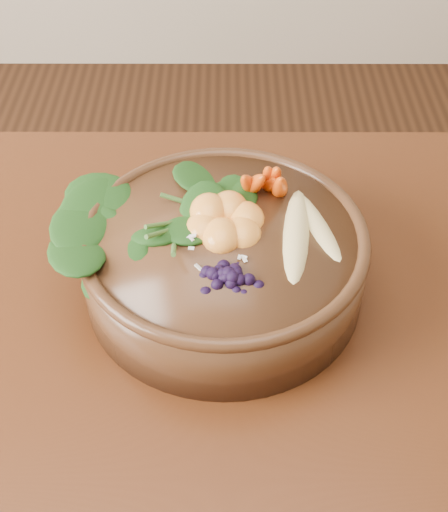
{
  "coord_description": "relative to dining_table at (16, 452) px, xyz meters",
  "views": [
    {
      "loc": [
        0.22,
        -0.39,
        1.32
      ],
      "look_at": [
        0.22,
        0.15,
        0.8
      ],
      "focal_mm": 50.0,
      "sensor_mm": 36.0,
      "label": 1
    }
  ],
  "objects": [
    {
      "name": "dining_table",
      "position": [
        0.0,
        0.0,
        0.0
      ],
      "size": [
        1.6,
        0.9,
        0.75
      ],
      "color": "#331C0C",
      "rests_on": "ground"
    },
    {
      "name": "stoneware_bowl",
      "position": [
        0.22,
        0.15,
        0.13
      ],
      "size": [
        0.31,
        0.31,
        0.08
      ],
      "primitive_type": "cylinder",
      "rotation": [
        0.0,
        0.0,
        0.04
      ],
      "color": "#4D301D",
      "rests_on": "dining_table"
    },
    {
      "name": "kale_heap",
      "position": [
        0.17,
        0.21,
        0.2
      ],
      "size": [
        0.2,
        0.18,
        0.05
      ],
      "primitive_type": null,
      "rotation": [
        0.0,
        0.0,
        0.04
      ],
      "color": "#204E18",
      "rests_on": "stoneware_bowl"
    },
    {
      "name": "carrot_cluster",
      "position": [
        0.27,
        0.23,
        0.21
      ],
      "size": [
        0.06,
        0.06,
        0.08
      ],
      "primitive_type": null,
      "rotation": [
        0.0,
        0.0,
        0.04
      ],
      "color": "#D74910",
      "rests_on": "stoneware_bowl"
    },
    {
      "name": "banana_halves",
      "position": [
        0.3,
        0.15,
        0.19
      ],
      "size": [
        0.08,
        0.17,
        0.03
      ],
      "rotation": [
        0.0,
        0.0,
        0.04
      ],
      "color": "#E0CC84",
      "rests_on": "stoneware_bowl"
    },
    {
      "name": "mandarin_cluster",
      "position": [
        0.22,
        0.17,
        0.19
      ],
      "size": [
        0.09,
        0.1,
        0.03
      ],
      "primitive_type": null,
      "rotation": [
        0.0,
        0.0,
        0.04
      ],
      "color": "#FE9835",
      "rests_on": "stoneware_bowl"
    },
    {
      "name": "blueberry_pile",
      "position": [
        0.22,
        0.09,
        0.19
      ],
      "size": [
        0.14,
        0.11,
        0.04
      ],
      "primitive_type": null,
      "rotation": [
        0.0,
        0.0,
        0.04
      ],
      "color": "black",
      "rests_on": "stoneware_bowl"
    },
    {
      "name": "coconut_flakes",
      "position": [
        0.22,
        0.13,
        0.18
      ],
      "size": [
        0.1,
        0.08,
        0.01
      ],
      "primitive_type": null,
      "rotation": [
        0.0,
        0.0,
        0.04
      ],
      "color": "white",
      "rests_on": "stoneware_bowl"
    }
  ]
}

